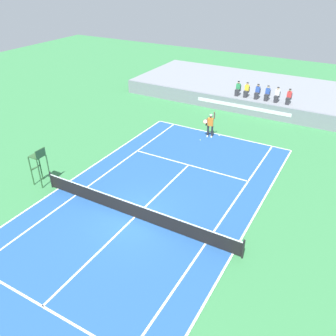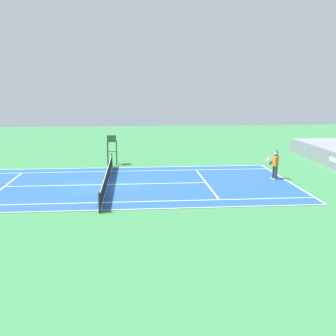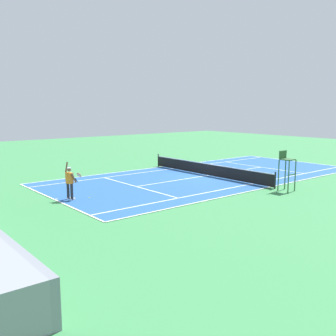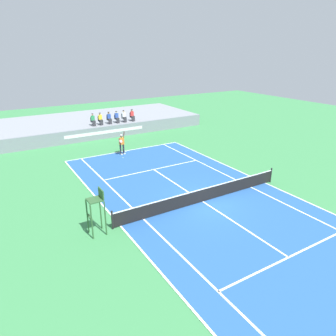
% 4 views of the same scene
% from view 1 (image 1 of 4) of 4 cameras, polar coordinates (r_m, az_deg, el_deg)
% --- Properties ---
extents(ground_plane, '(80.00, 80.00, 0.00)m').
position_cam_1_polar(ground_plane, '(18.85, -5.48, -8.04)').
color(ground_plane, '#387F47').
extents(court, '(11.08, 23.88, 0.03)m').
position_cam_1_polar(court, '(18.84, -5.48, -8.01)').
color(court, '#235193').
rests_on(court, ground).
extents(net, '(11.98, 0.10, 1.07)m').
position_cam_1_polar(net, '(18.53, -5.56, -6.77)').
color(net, black).
rests_on(net, ground).
extents(barrier_wall, '(24.38, 0.25, 1.29)m').
position_cam_1_polar(barrier_wall, '(32.15, 12.01, 9.69)').
color(barrier_wall, gray).
rests_on(barrier_wall, ground).
extents(bleacher_platform, '(24.38, 9.74, 1.29)m').
position_cam_1_polar(bleacher_platform, '(36.71, 14.60, 11.97)').
color(bleacher_platform, gray).
rests_on(bleacher_platform, ground).
extents(spectator_seated_0, '(0.44, 0.60, 1.27)m').
position_cam_1_polar(spectator_seated_0, '(32.82, 11.27, 12.52)').
color(spectator_seated_0, '#474C56').
rests_on(spectator_seated_0, bleacher_platform).
extents(spectator_seated_1, '(0.44, 0.60, 1.27)m').
position_cam_1_polar(spectator_seated_1, '(32.60, 12.62, 12.25)').
color(spectator_seated_1, '#474C56').
rests_on(spectator_seated_1, bleacher_platform).
extents(spectator_seated_2, '(0.44, 0.60, 1.27)m').
position_cam_1_polar(spectator_seated_2, '(32.34, 14.30, 11.91)').
color(spectator_seated_2, '#474C56').
rests_on(spectator_seated_2, bleacher_platform).
extents(spectator_seated_3, '(0.44, 0.60, 1.27)m').
position_cam_1_polar(spectator_seated_3, '(32.14, 15.81, 11.58)').
color(spectator_seated_3, '#474C56').
rests_on(spectator_seated_3, bleacher_platform).
extents(spectator_seated_4, '(0.44, 0.60, 1.27)m').
position_cam_1_polar(spectator_seated_4, '(31.97, 17.28, 11.26)').
color(spectator_seated_4, '#474C56').
rests_on(spectator_seated_4, bleacher_platform).
extents(spectator_seated_5, '(0.44, 0.60, 1.27)m').
position_cam_1_polar(spectator_seated_5, '(31.79, 19.02, 10.87)').
color(spectator_seated_5, '#474C56').
rests_on(spectator_seated_5, bleacher_platform).
extents(tennis_player, '(0.74, 0.74, 2.08)m').
position_cam_1_polar(tennis_player, '(27.12, 6.88, 6.99)').
color(tennis_player, '#232328').
rests_on(tennis_player, ground).
extents(tennis_ball, '(0.07, 0.07, 0.07)m').
position_cam_1_polar(tennis_ball, '(26.84, 5.27, 4.57)').
color(tennis_ball, '#D1E533').
rests_on(tennis_ball, ground).
extents(umpire_chair, '(0.77, 0.77, 2.44)m').
position_cam_1_polar(umpire_chair, '(22.00, -20.23, 0.98)').
color(umpire_chair, '#2D562D').
rests_on(umpire_chair, ground).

